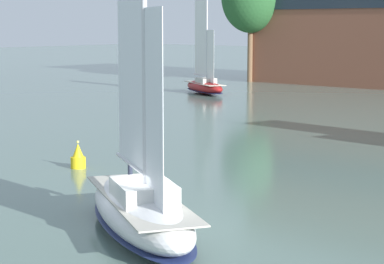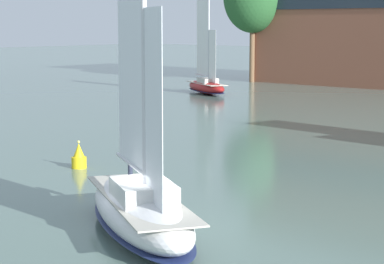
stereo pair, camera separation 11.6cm
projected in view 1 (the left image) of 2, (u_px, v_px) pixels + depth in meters
ground_plane at (141, 234)px, 28.85m from camera, size 400.00×400.00×0.00m
sailboat_main at (141, 205)px, 28.67m from camera, size 10.58×7.92×14.49m
sailboat_moored_near_marina at (205, 85)px, 86.65m from camera, size 9.15×6.37×12.37m
channel_buoy at (78, 157)px, 41.94m from camera, size 0.85×0.85×1.57m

